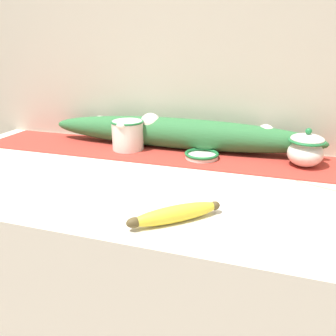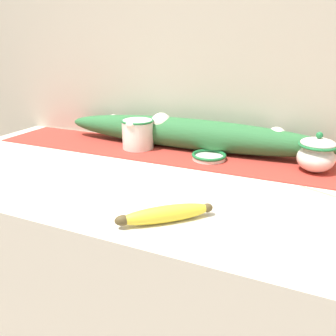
# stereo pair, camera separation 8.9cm
# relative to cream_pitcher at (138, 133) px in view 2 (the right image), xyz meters

# --- Properties ---
(countertop) EXTENTS (1.59, 0.71, 0.86)m
(countertop) POSITION_rel_cream_pitcher_xyz_m (0.17, -0.22, -0.49)
(countertop) COLOR beige
(countertop) RESTS_ON ground_plane
(back_wall) EXTENTS (2.39, 0.04, 2.40)m
(back_wall) POSITION_rel_cream_pitcher_xyz_m (0.17, 0.16, 0.28)
(back_wall) COLOR #B7AD99
(back_wall) RESTS_ON ground_plane
(table_runner) EXTENTS (1.46, 0.25, 0.00)m
(table_runner) POSITION_rel_cream_pitcher_xyz_m (0.17, -0.00, -0.06)
(table_runner) COLOR #B23328
(table_runner) RESTS_ON countertop
(cream_pitcher) EXTENTS (0.12, 0.14, 0.11)m
(cream_pitcher) POSITION_rel_cream_pitcher_xyz_m (0.00, 0.00, 0.00)
(cream_pitcher) COLOR white
(cream_pitcher) RESTS_ON countertop
(sugar_bowl) EXTENTS (0.11, 0.11, 0.12)m
(sugar_bowl) POSITION_rel_cream_pitcher_xyz_m (0.61, -0.00, -0.00)
(sugar_bowl) COLOR white
(sugar_bowl) RESTS_ON countertop
(small_dish) EXTENTS (0.12, 0.12, 0.02)m
(small_dish) POSITION_rel_cream_pitcher_xyz_m (0.28, -0.02, -0.05)
(small_dish) COLOR white
(small_dish) RESTS_ON countertop
(banana) EXTENTS (0.19, 0.16, 0.04)m
(banana) POSITION_rel_cream_pitcher_xyz_m (0.31, -0.46, -0.04)
(banana) COLOR yellow
(banana) RESTS_ON countertop
(poinsettia_garland) EXTENTS (1.03, 0.12, 0.13)m
(poinsettia_garland) POSITION_rel_cream_pitcher_xyz_m (0.17, 0.07, -0.00)
(poinsettia_garland) COLOR #2D6B38
(poinsettia_garland) RESTS_ON countertop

